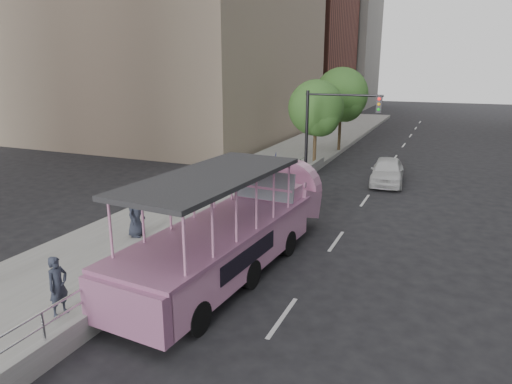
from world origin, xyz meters
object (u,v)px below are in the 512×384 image
at_px(duck_boat, 237,230).
at_px(pedestrian_near, 58,286).
at_px(parking_sign, 276,171).
at_px(pedestrian_far, 136,214).
at_px(street_tree_near, 317,110).
at_px(street_tree_far, 342,97).
at_px(traffic_signal, 328,122).
at_px(car, 387,171).

bearing_deg(duck_boat, pedestrian_near, -117.24).
bearing_deg(parking_sign, pedestrian_near, -95.24).
xyz_separation_m(pedestrian_near, pedestrian_far, (-1.75, 5.42, 0.07)).
relative_size(pedestrian_far, street_tree_near, 0.31).
distance_m(pedestrian_near, street_tree_far, 26.73).
bearing_deg(duck_boat, street_tree_near, 96.55).
relative_size(duck_boat, street_tree_far, 1.64).
xyz_separation_m(parking_sign, traffic_signal, (1.29, 4.60, 1.92)).
bearing_deg(pedestrian_near, parking_sign, -2.45).
xyz_separation_m(street_tree_near, street_tree_far, (0.20, 6.00, 0.49)).
distance_m(pedestrian_near, street_tree_near, 20.71).
bearing_deg(street_tree_far, parking_sign, -89.57).
xyz_separation_m(pedestrian_near, traffic_signal, (2.44, 17.08, 2.40)).
height_order(duck_boat, street_tree_near, street_tree_near).
height_order(traffic_signal, street_tree_far, street_tree_far).
height_order(parking_sign, traffic_signal, traffic_signal).
height_order(pedestrian_far, street_tree_near, street_tree_near).
height_order(car, traffic_signal, traffic_signal).
bearing_deg(traffic_signal, pedestrian_near, -98.12).
bearing_deg(duck_boat, street_tree_far, 94.20).
xyz_separation_m(car, parking_sign, (-4.50, -6.02, 0.84)).
bearing_deg(parking_sign, duck_boat, -78.79).
relative_size(pedestrian_near, parking_sign, 0.65).
distance_m(car, traffic_signal, 4.46).
relative_size(car, pedestrian_far, 2.49).
relative_size(parking_sign, street_tree_near, 0.43).
bearing_deg(traffic_signal, pedestrian_far, -109.76).
xyz_separation_m(car, street_tree_far, (-4.60, 8.01, 3.57)).
relative_size(pedestrian_near, pedestrian_far, 0.92).
bearing_deg(car, pedestrian_near, -112.04).
distance_m(duck_boat, street_tree_near, 15.74).
xyz_separation_m(pedestrian_far, traffic_signal, (4.19, 11.67, 2.33)).
distance_m(duck_boat, traffic_signal, 12.21).
relative_size(pedestrian_far, traffic_signal, 0.34).
bearing_deg(car, parking_sign, -131.84).
relative_size(street_tree_near, street_tree_far, 0.89).
bearing_deg(pedestrian_near, street_tree_near, 0.44).
bearing_deg(street_tree_near, car, -22.68).
xyz_separation_m(traffic_signal, street_tree_far, (-1.40, 9.43, 0.81)).
height_order(pedestrian_near, parking_sign, parking_sign).
bearing_deg(traffic_signal, street_tree_near, 114.98).
bearing_deg(pedestrian_far, traffic_signal, -25.47).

